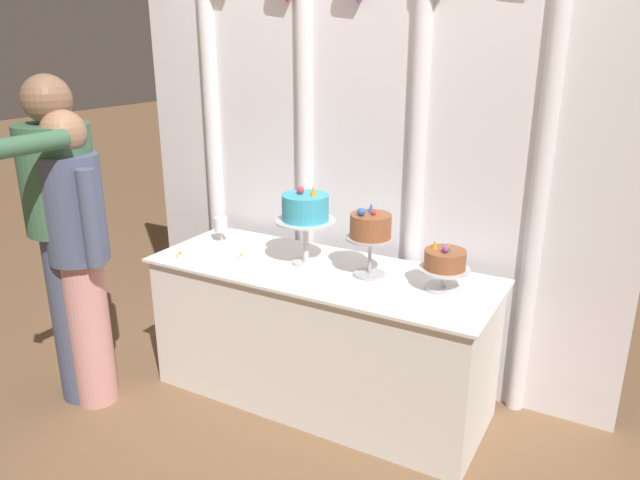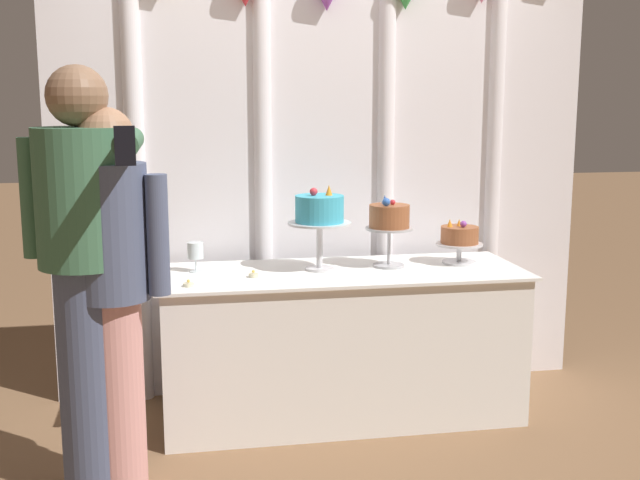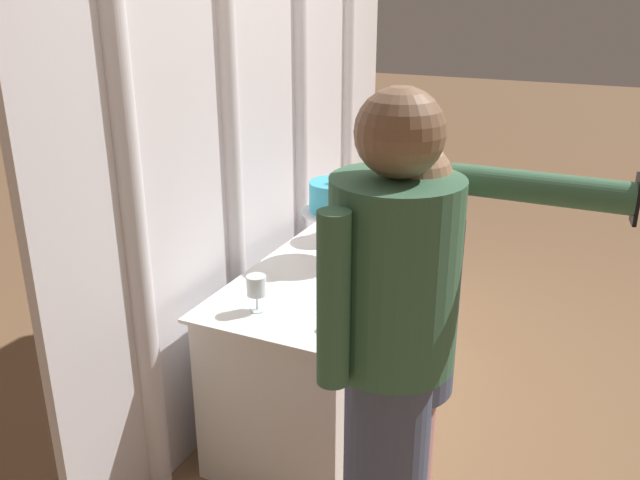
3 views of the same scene
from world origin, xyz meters
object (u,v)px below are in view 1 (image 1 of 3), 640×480
cake_display_rightmost (445,263)px  guest_man_pink_jacket (79,249)px  tealight_near_left (241,257)px  cake_table (320,335)px  guest_girl_blue_dress (65,231)px  wine_glass (221,225)px  tealight_far_left (180,255)px  cake_display_leftmost (305,211)px  cake_display_center (370,230)px

cake_display_rightmost → guest_man_pink_jacket: 1.77m
tealight_near_left → cake_display_rightmost: bearing=6.9°
cake_table → cake_display_rightmost: size_ratio=7.55×
guest_man_pink_jacket → guest_girl_blue_dress: 0.12m
cake_table → tealight_near_left: size_ratio=39.19×
guest_man_pink_jacket → wine_glass: bearing=64.4°
wine_glass → tealight_far_left: wine_glass is taller
cake_display_rightmost → wine_glass: bearing=178.2°
cake_display_leftmost → cake_display_rightmost: size_ratio=1.76×
cake_display_center → wine_glass: cake_display_center is taller
cake_display_leftmost → cake_display_center: bearing=2.1°
cake_display_center → tealight_far_left: bearing=-165.9°
cake_table → guest_girl_blue_dress: bearing=-152.4°
cake_display_rightmost → guest_girl_blue_dress: (-1.74, -0.65, 0.06)m
cake_table → cake_display_leftmost: cake_display_leftmost is taller
cake_table → cake_display_center: cake_display_center is taller
tealight_near_left → guest_girl_blue_dress: 0.88m
cake_display_rightmost → tealight_near_left: size_ratio=5.19×
wine_glass → tealight_far_left: (-0.04, -0.30, -0.09)m
guest_man_pink_jacket → tealight_far_left: bearing=53.6°
cake_table → wine_glass: (-0.69, 0.10, 0.47)m
cake_table → guest_girl_blue_dress: 1.39m
cake_display_center → tealight_near_left: size_ratio=7.82×
tealight_near_left → cake_display_center: bearing=9.7°
cake_display_leftmost → cake_display_center: (0.35, 0.01, -0.05)m
cake_display_rightmost → guest_girl_blue_dress: size_ratio=0.14×
cake_display_center → cake_display_rightmost: cake_display_center is taller
cake_display_center → guest_girl_blue_dress: 1.51m
cake_display_rightmost → tealight_near_left: 1.07m
tealight_far_left → cake_table: bearing=15.3°
cake_table → tealight_near_left: bearing=-170.8°
cake_display_rightmost → wine_glass: size_ratio=1.64×
guest_man_pink_jacket → cake_display_leftmost: bearing=34.2°
cake_display_leftmost → tealight_far_left: cake_display_leftmost is taller
cake_table → cake_display_rightmost: 0.80m
cake_display_leftmost → tealight_far_left: (-0.63, -0.23, -0.27)m
cake_display_leftmost → cake_display_center: cake_display_leftmost is taller
cake_display_rightmost → cake_table: bearing=-174.7°
tealight_near_left → guest_man_pink_jacket: guest_man_pink_jacket is taller
wine_glass → tealight_near_left: size_ratio=3.16×
cake_display_rightmost → tealight_near_left: (-1.05, -0.13, -0.12)m
cake_display_center → cake_table: bearing=-169.5°
cake_display_rightmost → tealight_far_left: size_ratio=4.87×
tealight_near_left → guest_man_pink_jacket: (-0.59, -0.53, 0.10)m
cake_table → tealight_far_left: size_ratio=36.78×
tealight_far_left → guest_girl_blue_dress: guest_girl_blue_dress is taller
cake_display_center → guest_man_pink_jacket: (-1.28, -0.64, -0.12)m
cake_display_center → tealight_near_left: cake_display_center is taller
guest_girl_blue_dress → cake_display_leftmost: bearing=31.3°
wine_glass → guest_girl_blue_dress: bearing=-122.0°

